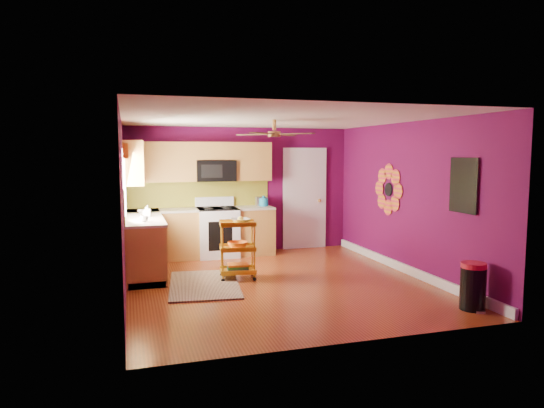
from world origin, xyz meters
name	(u,v)px	position (x,y,z in m)	size (l,w,h in m)	color
ground	(278,282)	(0.00, 0.00, 0.00)	(5.00, 5.00, 0.00)	maroon
room_envelope	(280,177)	(0.03, 0.00, 1.63)	(4.54, 5.04, 2.52)	#5B0A41
lower_cabinets	(177,239)	(-1.35, 1.82, 0.43)	(2.81, 2.31, 0.94)	olive
electric_range	(217,232)	(-0.55, 2.17, 0.48)	(0.76, 0.66, 1.13)	white
upper_cabinetry	(180,163)	(-1.24, 2.17, 1.80)	(2.80, 2.30, 1.26)	olive
left_window	(125,169)	(-2.22, 1.05, 1.74)	(0.08, 1.35, 1.08)	white
panel_door	(304,200)	(1.35, 2.47, 1.02)	(0.95, 0.11, 2.15)	white
right_wall_art	(419,188)	(2.23, -0.34, 1.44)	(0.04, 2.74, 1.04)	black
ceiling_fan	(274,133)	(0.00, 0.20, 2.29)	(1.01, 1.01, 0.26)	#BF8C3F
shag_rug	(204,284)	(-1.11, 0.17, 0.01)	(1.02, 1.66, 0.02)	#311C10
rolling_cart	(238,247)	(-0.54, 0.40, 0.51)	(0.60, 0.47, 1.00)	gold
trash_can	(473,286)	(1.99, -1.95, 0.30)	(0.42, 0.42, 0.61)	black
teal_kettle	(264,202)	(0.40, 2.24, 1.02)	(0.18, 0.18, 0.21)	teal
toaster	(261,201)	(0.37, 2.31, 1.03)	(0.22, 0.15, 0.18)	beige
soap_bottle_a	(148,211)	(-1.88, 1.25, 1.03)	(0.09, 0.09, 0.19)	#EA3F72
soap_bottle_b	(146,212)	(-1.90, 1.29, 1.02)	(0.13, 0.13, 0.16)	white
counter_dish	(144,212)	(-1.92, 1.73, 0.97)	(0.24, 0.24, 0.06)	white
counter_cup	(144,219)	(-1.96, 0.62, 0.99)	(0.12, 0.12, 0.10)	white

